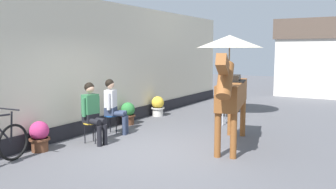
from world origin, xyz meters
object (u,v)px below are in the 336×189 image
at_px(flower_planter_farthest, 158,106).
at_px(saddled_horse_center, 232,94).
at_px(seated_visitor_near, 92,110).
at_px(spare_stool_white, 226,111).
at_px(seated_visitor_far, 113,103).
at_px(flower_planter_nearest, 39,136).
at_px(cafe_parasol, 230,42).
at_px(flower_planter_inner_far, 128,113).

bearing_deg(flower_planter_farthest, saddled_horse_center, -34.71).
height_order(seated_visitor_near, spare_stool_white, seated_visitor_near).
relative_size(seated_visitor_far, flower_planter_farthest, 2.17).
relative_size(flower_planter_nearest, cafe_parasol, 0.25).
bearing_deg(flower_planter_farthest, cafe_parasol, 31.93).
bearing_deg(flower_planter_farthest, flower_planter_inner_far, -90.95).
bearing_deg(flower_planter_farthest, seated_visitor_far, -82.83).
bearing_deg(flower_planter_nearest, spare_stool_white, 61.97).
height_order(flower_planter_farthest, cafe_parasol, cafe_parasol).
distance_m(seated_visitor_near, saddled_horse_center, 3.12).
distance_m(flower_planter_inner_far, flower_planter_farthest, 1.56).
bearing_deg(flower_planter_farthest, flower_planter_nearest, -89.82).
bearing_deg(flower_planter_inner_far, spare_stool_white, 29.50).
xyz_separation_m(seated_visitor_far, spare_stool_white, (2.07, 2.46, -0.38)).
distance_m(flower_planter_nearest, cafe_parasol, 6.51).
relative_size(seated_visitor_near, cafe_parasol, 0.54).
distance_m(seated_visitor_near, spare_stool_white, 3.94).
relative_size(flower_planter_farthest, spare_stool_white, 1.39).
bearing_deg(seated_visitor_far, flower_planter_nearest, -98.88).
relative_size(seated_visitor_near, spare_stool_white, 3.02).
bearing_deg(flower_planter_nearest, saddled_horse_center, 35.41).
distance_m(seated_visitor_far, saddled_horse_center, 3.05).
bearing_deg(flower_planter_inner_far, seated_visitor_near, -74.84).
bearing_deg(seated_visitor_far, seated_visitor_near, -78.40).
bearing_deg(seated_visitor_near, spare_stool_white, 61.46).
xyz_separation_m(saddled_horse_center, flower_planter_inner_far, (-3.36, 0.75, -0.82)).
bearing_deg(spare_stool_white, cafe_parasol, 108.88).
bearing_deg(seated_visitor_near, flower_planter_inner_far, 105.16).
bearing_deg(saddled_horse_center, seated_visitor_far, -173.73).
height_order(seated_visitor_near, seated_visitor_far, same).
relative_size(cafe_parasol, spare_stool_white, 5.61).
bearing_deg(seated_visitor_far, flower_planter_farthest, 97.17).
xyz_separation_m(seated_visitor_far, flower_planter_nearest, (-0.32, -2.03, -0.44)).
bearing_deg(cafe_parasol, saddled_horse_center, -68.20).
distance_m(seated_visitor_near, flower_planter_farthest, 3.69).
xyz_separation_m(flower_planter_inner_far, spare_stool_white, (2.43, 1.38, 0.07)).
height_order(saddled_horse_center, cafe_parasol, cafe_parasol).
relative_size(seated_visitor_near, flower_planter_inner_far, 2.17).
xyz_separation_m(flower_planter_inner_far, flower_planter_farthest, (0.03, 1.56, 0.00)).
bearing_deg(flower_planter_farthest, spare_stool_white, -4.33).
relative_size(seated_visitor_near, saddled_horse_center, 0.47).
xyz_separation_m(saddled_horse_center, spare_stool_white, (-0.93, 2.13, -0.76)).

